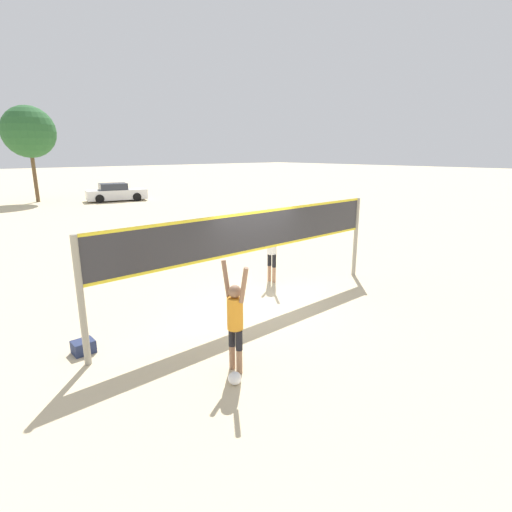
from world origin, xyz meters
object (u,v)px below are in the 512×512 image
parked_car_near (116,193)px  volleyball (235,378)px  player_spiker (235,316)px  gear_bag (83,347)px  tree_left_cluster (29,132)px  volleyball_net (256,240)px  player_blocker (272,246)px

parked_car_near → volleyball: bearing=-94.8°
parked_car_near → player_spiker: bearing=-94.5°
parked_car_near → gear_bag: bearing=-100.0°
player_spiker → tree_left_cluster: 30.04m
tree_left_cluster → volleyball: bearing=-98.2°
volleyball → gear_bag: bearing=118.4°
volleyball → parked_car_near: 27.96m
gear_bag → tree_left_cluster: bearing=77.9°
volleyball_net → player_spiker: (-2.24, -1.98, -0.70)m
player_blocker → parked_car_near: bearing=168.0°
tree_left_cluster → player_spiker: bearing=-97.7°
player_blocker → parked_car_near: 23.40m
volleyball → player_spiker: bearing=48.8°
gear_bag → parked_car_near: size_ratio=0.08×
player_spiker → player_blocker: bearing=-50.9°
parked_car_near → tree_left_cluster: (-4.84, 3.38, 4.57)m
volleyball_net → player_blocker: bearing=35.6°
parked_car_near → tree_left_cluster: size_ratio=0.67×
volleyball_net → gear_bag: 4.38m
player_spiker → volleyball_net: bearing=-48.5°
player_spiker → gear_bag: size_ratio=5.04×
volleyball_net → player_spiker: bearing=-138.5°
player_spiker → parked_car_near: (8.84, 26.10, -0.41)m
gear_bag → player_blocker: bearing=7.4°
volleyball_net → parked_car_near: volleyball_net is taller
player_blocker → volleyball: (-4.25, -3.55, -1.00)m
volleyball_net → player_spiker: volleyball_net is taller
gear_bag → tree_left_cluster: 28.09m
player_spiker → parked_car_near: 27.56m
volleyball → tree_left_cluster: (4.28, 29.81, 5.08)m
player_spiker → player_blocker: player_blocker is taller
player_spiker → tree_left_cluster: (4.00, 29.48, 4.16)m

